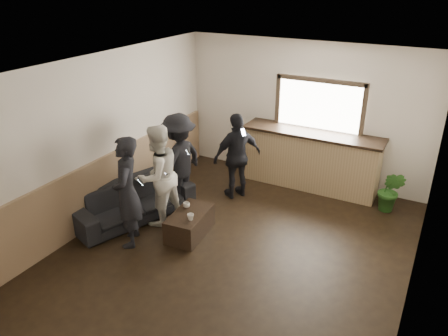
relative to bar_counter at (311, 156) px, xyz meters
The scene contains 12 objects.
ground 2.79m from the bar_counter, 96.35° to the right, with size 5.00×6.00×0.01m, color black.
room_shell 3.00m from the bar_counter, 111.04° to the right, with size 5.01×6.01×2.80m.
bar_counter is the anchor object (origin of this frame).
sofa 3.54m from the bar_counter, 131.44° to the right, with size 2.15×0.84×0.63m, color black.
coffee_table 2.93m from the bar_counter, 113.36° to the right, with size 0.50×0.90×0.40m, color black.
cup_a 2.85m from the bar_counter, 116.92° to the right, with size 0.11×0.11×0.09m, color silver.
cup_b 3.01m from the bar_counter, 109.78° to the right, with size 0.11×0.11×0.10m, color silver.
potted_plant 1.64m from the bar_counter, 11.48° to the right, with size 0.44×0.36×0.81m, color #2D6623.
person_a 3.78m from the bar_counter, 119.33° to the right, with size 0.70×0.78×1.78m.
person_b 3.14m from the bar_counter, 125.50° to the right, with size 0.85×0.98×1.74m.
person_c 2.63m from the bar_counter, 135.74° to the right, with size 0.74×1.17×1.73m.
person_d 1.54m from the bar_counter, 135.29° to the right, with size 0.88×1.02×1.64m.
Camera 1 is at (2.54, -5.08, 3.96)m, focal length 35.00 mm.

